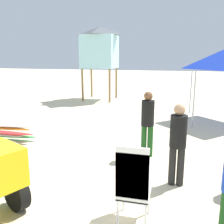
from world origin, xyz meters
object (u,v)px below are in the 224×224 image
at_px(lifeguard_near_center, 148,120).
at_px(lifeguard_far_right, 178,140).
at_px(lifeguard_tower, 100,48).
at_px(stacked_plastic_chairs, 133,179).

distance_m(lifeguard_near_center, lifeguard_far_right, 1.54).
bearing_deg(lifeguard_tower, lifeguard_far_right, -64.62).
xyz_separation_m(stacked_plastic_chairs, lifeguard_tower, (-3.76, 10.66, 2.20)).
bearing_deg(lifeguard_near_center, lifeguard_tower, 114.81).
height_order(stacked_plastic_chairs, lifeguard_far_right, lifeguard_far_right).
distance_m(stacked_plastic_chairs, lifeguard_far_right, 1.56).
bearing_deg(lifeguard_far_right, stacked_plastic_chairs, -113.85).
distance_m(stacked_plastic_chairs, lifeguard_tower, 11.51).
relative_size(stacked_plastic_chairs, lifeguard_near_center, 0.77).
relative_size(lifeguard_near_center, lifeguard_tower, 0.41).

